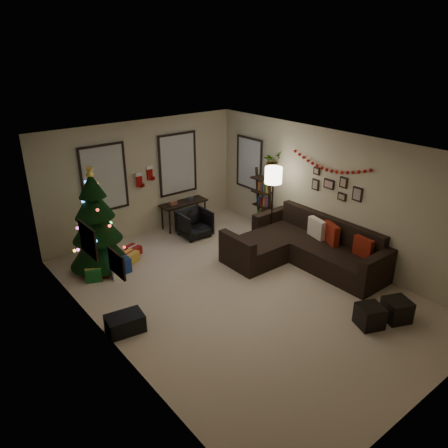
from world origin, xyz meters
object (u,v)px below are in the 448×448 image
Objects in this scene: christmas_tree at (97,227)px; bookshelf at (263,201)px; desk_chair at (194,224)px; desk at (184,205)px; sofa at (303,249)px.

bookshelf is at bearing -9.22° from christmas_tree.
bookshelf reaches higher than desk_chair.
desk is at bearing 16.16° from christmas_tree.
christmas_tree is at bearing 145.19° from sofa.
sofa is 1.94× the size of bookshelf.
desk_chair is at bearing -102.03° from desk.
desk_chair is at bearing 154.49° from bookshelf.
sofa is 3.26m from desk.
desk_chair is 1.74m from bookshelf.
desk is (-0.89, 3.13, 0.27)m from sofa.
christmas_tree is 1.85× the size of desk.
sofa is 2.68m from desk_chair.
desk is 0.77× the size of bookshelf.
sofa reaches higher than desk.
bookshelf is (0.49, 1.75, 0.45)m from sofa.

